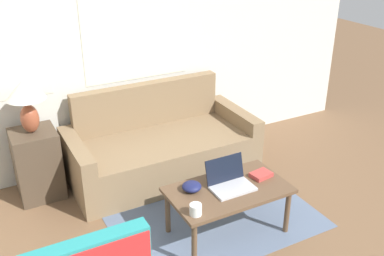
{
  "coord_description": "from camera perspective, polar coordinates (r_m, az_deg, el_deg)",
  "views": [
    {
      "loc": [
        -0.96,
        -0.63,
        2.43
      ],
      "look_at": [
        0.7,
        2.5,
        0.75
      ],
      "focal_mm": 42.0,
      "sensor_mm": 36.0,
      "label": 1
    }
  ],
  "objects": [
    {
      "name": "wall_back",
      "position": [
        4.44,
        -14.86,
        9.92
      ],
      "size": [
        6.67,
        0.06,
        2.6
      ],
      "color": "silver",
      "rests_on": "ground_plane"
    },
    {
      "name": "rug",
      "position": [
        4.31,
        0.48,
        -8.9
      ],
      "size": [
        1.76,
        1.9,
        0.01
      ],
      "color": "slate",
      "rests_on": "ground_plane"
    },
    {
      "name": "couch",
      "position": [
        4.62,
        -4.08,
        -2.62
      ],
      "size": [
        1.87,
        0.86,
        0.88
      ],
      "color": "#846B4C",
      "rests_on": "ground_plane"
    },
    {
      "name": "side_table",
      "position": [
        4.44,
        -19.02,
        -4.33
      ],
      "size": [
        0.4,
        0.4,
        0.66
      ],
      "color": "#4C3D2D",
      "rests_on": "ground_plane"
    },
    {
      "name": "table_lamp",
      "position": [
        4.16,
        -20.32,
        3.78
      ],
      "size": [
        0.34,
        0.34,
        0.5
      ],
      "color": "brown",
      "rests_on": "side_table"
    },
    {
      "name": "coffee_table",
      "position": [
        3.7,
        4.62,
        -8.3
      ],
      "size": [
        0.98,
        0.57,
        0.43
      ],
      "color": "brown",
      "rests_on": "ground_plane"
    },
    {
      "name": "laptop",
      "position": [
        3.67,
        4.81,
        -6.74
      ],
      "size": [
        0.34,
        0.27,
        0.23
      ],
      "color": "#B7B7BC",
      "rests_on": "coffee_table"
    },
    {
      "name": "cup_navy",
      "position": [
        3.35,
        0.47,
        -10.32
      ],
      "size": [
        0.09,
        0.09,
        0.09
      ],
      "color": "white",
      "rests_on": "coffee_table"
    },
    {
      "name": "snack_bowl",
      "position": [
        3.62,
        -0.04,
        -7.45
      ],
      "size": [
        0.16,
        0.16,
        0.07
      ],
      "color": "#191E4C",
      "rests_on": "coffee_table"
    },
    {
      "name": "book_red",
      "position": [
        3.86,
        8.77,
        -5.87
      ],
      "size": [
        0.19,
        0.15,
        0.04
      ],
      "color": "#B23D38",
      "rests_on": "coffee_table"
    }
  ]
}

